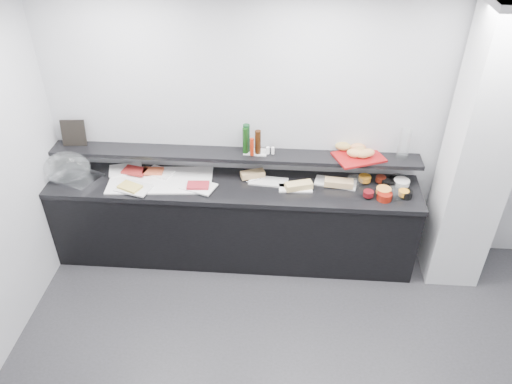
# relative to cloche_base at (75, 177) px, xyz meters

# --- Properties ---
(back_wall) EXTENTS (5.00, 0.02, 2.70)m
(back_wall) POSITION_rel_cloche_base_xyz_m (2.25, 0.32, 0.43)
(back_wall) COLOR #B4B7BC
(back_wall) RESTS_ON ground
(ceiling) EXTENTS (5.00, 5.00, 0.00)m
(ceiling) POSITION_rel_cloche_base_xyz_m (2.25, -1.68, 1.78)
(ceiling) COLOR white
(ceiling) RESTS_ON back_wall
(column) EXTENTS (0.50, 0.50, 2.70)m
(column) POSITION_rel_cloche_base_xyz_m (3.75, -0.03, 0.43)
(column) COLOR silver
(column) RESTS_ON ground
(buffet_cabinet) EXTENTS (3.60, 0.60, 0.85)m
(buffet_cabinet) POSITION_rel_cloche_base_xyz_m (1.55, 0.02, -0.50)
(buffet_cabinet) COLOR black
(buffet_cabinet) RESTS_ON ground
(counter_top) EXTENTS (3.62, 0.62, 0.05)m
(counter_top) POSITION_rel_cloche_base_xyz_m (1.55, 0.02, -0.05)
(counter_top) COLOR black
(counter_top) RESTS_ON buffet_cabinet
(wall_shelf) EXTENTS (3.60, 0.25, 0.04)m
(wall_shelf) POSITION_rel_cloche_base_xyz_m (1.55, 0.19, 0.21)
(wall_shelf) COLOR black
(wall_shelf) RESTS_ON back_wall
(cloche_base) EXTENTS (0.57, 0.49, 0.04)m
(cloche_base) POSITION_rel_cloche_base_xyz_m (0.00, 0.00, 0.00)
(cloche_base) COLOR silver
(cloche_base) RESTS_ON counter_top
(cloche_dome) EXTENTS (0.50, 0.40, 0.34)m
(cloche_dome) POSITION_rel_cloche_base_xyz_m (-0.06, -0.00, 0.11)
(cloche_dome) COLOR white
(cloche_dome) RESTS_ON cloche_base
(linen_runner) EXTENTS (1.03, 0.55, 0.01)m
(linen_runner) POSITION_rel_cloche_base_xyz_m (0.84, 0.03, -0.01)
(linen_runner) COLOR white
(linen_runner) RESTS_ON counter_top
(platter_meat_a) EXTENTS (0.37, 0.30, 0.01)m
(platter_meat_a) POSITION_rel_cloche_base_xyz_m (0.45, 0.18, 0.00)
(platter_meat_a) COLOR white
(platter_meat_a) RESTS_ON linen_runner
(food_meat_a) EXTENTS (0.26, 0.20, 0.02)m
(food_meat_a) POSITION_rel_cloche_base_xyz_m (0.56, 0.13, 0.02)
(food_meat_a) COLOR maroon
(food_meat_a) RESTS_ON platter_meat_a
(platter_salmon) EXTENTS (0.31, 0.27, 0.01)m
(platter_salmon) POSITION_rel_cloche_base_xyz_m (0.81, 0.15, 0.00)
(platter_salmon) COLOR white
(platter_salmon) RESTS_ON linen_runner
(food_salmon) EXTENTS (0.20, 0.14, 0.02)m
(food_salmon) POSITION_rel_cloche_base_xyz_m (0.75, 0.14, 0.02)
(food_salmon) COLOR #D3502B
(food_salmon) RESTS_ON platter_salmon
(platter_cheese) EXTENTS (0.36, 0.29, 0.01)m
(platter_cheese) POSITION_rel_cloche_base_xyz_m (0.63, -0.14, 0.00)
(platter_cheese) COLOR silver
(platter_cheese) RESTS_ON linen_runner
(food_cheese) EXTENTS (0.25, 0.21, 0.02)m
(food_cheese) POSITION_rel_cloche_base_xyz_m (0.59, -0.15, 0.02)
(food_cheese) COLOR #D6BB53
(food_cheese) RESTS_ON platter_cheese
(platter_meat_b) EXTENTS (0.37, 0.30, 0.01)m
(platter_meat_b) POSITION_rel_cloche_base_xyz_m (1.24, -0.07, 0.00)
(platter_meat_b) COLOR white
(platter_meat_b) RESTS_ON linen_runner
(food_meat_b) EXTENTS (0.22, 0.15, 0.02)m
(food_meat_b) POSITION_rel_cloche_base_xyz_m (1.23, -0.08, 0.02)
(food_meat_b) COLOR maroon
(food_meat_b) RESTS_ON platter_meat_b
(sandwich_plate_left) EXTENTS (0.39, 0.20, 0.01)m
(sandwich_plate_left) POSITION_rel_cloche_base_xyz_m (1.90, 0.09, -0.01)
(sandwich_plate_left) COLOR silver
(sandwich_plate_left) RESTS_ON counter_top
(sandwich_food_left) EXTENTS (0.25, 0.17, 0.06)m
(sandwich_food_left) POSITION_rel_cloche_base_xyz_m (1.74, 0.15, 0.02)
(sandwich_food_left) COLOR tan
(sandwich_food_left) RESTS_ON sandwich_plate_left
(tongs_left) EXTENTS (0.15, 0.08, 0.01)m
(tongs_left) POSITION_rel_cloche_base_xyz_m (1.76, 0.08, -0.00)
(tongs_left) COLOR #B0B1B7
(tongs_left) RESTS_ON sandwich_plate_left
(sandwich_plate_mid) EXTENTS (0.32, 0.15, 0.01)m
(sandwich_plate_mid) POSITION_rel_cloche_base_xyz_m (2.16, -0.01, -0.01)
(sandwich_plate_mid) COLOR white
(sandwich_plate_mid) RESTS_ON counter_top
(sandwich_food_mid) EXTENTS (0.28, 0.17, 0.06)m
(sandwich_food_mid) POSITION_rel_cloche_base_xyz_m (2.19, -0.02, 0.02)
(sandwich_food_mid) COLOR tan
(sandwich_food_mid) RESTS_ON sandwich_plate_mid
(tongs_mid) EXTENTS (0.15, 0.07, 0.01)m
(tongs_mid) POSITION_rel_cloche_base_xyz_m (2.19, -0.05, -0.00)
(tongs_mid) COLOR silver
(tongs_mid) RESTS_ON sandwich_plate_mid
(sandwich_plate_right) EXTENTS (0.42, 0.24, 0.01)m
(sandwich_plate_right) POSITION_rel_cloche_base_xyz_m (2.55, 0.11, -0.01)
(sandwich_plate_right) COLOR white
(sandwich_plate_right) RESTS_ON counter_top
(sandwich_food_right) EXTENTS (0.28, 0.13, 0.06)m
(sandwich_food_right) POSITION_rel_cloche_base_xyz_m (2.57, 0.06, 0.02)
(sandwich_food_right) COLOR tan
(sandwich_food_right) RESTS_ON sandwich_plate_right
(tongs_right) EXTENTS (0.13, 0.10, 0.01)m
(tongs_right) POSITION_rel_cloche_base_xyz_m (2.56, 0.06, -0.00)
(tongs_right) COLOR silver
(tongs_right) RESTS_ON sandwich_plate_right
(bowl_glass_fruit) EXTENTS (0.19, 0.19, 0.07)m
(bowl_glass_fruit) POSITION_rel_cloche_base_xyz_m (2.73, 0.11, 0.02)
(bowl_glass_fruit) COLOR white
(bowl_glass_fruit) RESTS_ON counter_top
(fill_glass_fruit) EXTENTS (0.14, 0.14, 0.05)m
(fill_glass_fruit) POSITION_rel_cloche_base_xyz_m (2.83, 0.15, 0.03)
(fill_glass_fruit) COLOR orange
(fill_glass_fruit) RESTS_ON bowl_glass_fruit
(bowl_black_jam) EXTENTS (0.21, 0.21, 0.07)m
(bowl_black_jam) POSITION_rel_cloche_base_xyz_m (3.06, 0.13, 0.02)
(bowl_black_jam) COLOR black
(bowl_black_jam) RESTS_ON counter_top
(fill_black_jam) EXTENTS (0.12, 0.12, 0.05)m
(fill_black_jam) POSITION_rel_cloche_base_xyz_m (2.98, 0.15, 0.03)
(fill_black_jam) COLOR #51160B
(fill_black_jam) RESTS_ON bowl_black_jam
(bowl_glass_cream) EXTENTS (0.23, 0.23, 0.07)m
(bowl_glass_cream) POSITION_rel_cloche_base_xyz_m (3.15, 0.14, 0.02)
(bowl_glass_cream) COLOR silver
(bowl_glass_cream) RESTS_ON counter_top
(fill_glass_cream) EXTENTS (0.16, 0.16, 0.05)m
(fill_glass_cream) POSITION_rel_cloche_base_xyz_m (3.17, 0.11, 0.03)
(fill_glass_cream) COLOR white
(fill_glass_cream) RESTS_ON bowl_glass_cream
(bowl_red_jam) EXTENTS (0.18, 0.18, 0.07)m
(bowl_red_jam) POSITION_rel_cloche_base_xyz_m (2.98, -0.12, 0.02)
(bowl_red_jam) COLOR maroon
(bowl_red_jam) RESTS_ON counter_top
(fill_red_jam) EXTENTS (0.11, 0.11, 0.05)m
(fill_red_jam) POSITION_rel_cloche_base_xyz_m (2.84, -0.10, 0.03)
(fill_red_jam) COLOR #560C10
(fill_red_jam) RESTS_ON bowl_red_jam
(bowl_glass_salmon) EXTENTS (0.16, 0.16, 0.07)m
(bowl_glass_salmon) POSITION_rel_cloche_base_xyz_m (3.08, -0.07, 0.02)
(bowl_glass_salmon) COLOR white
(bowl_glass_salmon) RESTS_ON counter_top
(fill_glass_salmon) EXTENTS (0.17, 0.17, 0.05)m
(fill_glass_salmon) POSITION_rel_cloche_base_xyz_m (2.98, -0.04, 0.03)
(fill_glass_salmon) COLOR orange
(fill_glass_salmon) RESTS_ON bowl_glass_salmon
(bowl_black_fruit) EXTENTS (0.11, 0.11, 0.07)m
(bowl_black_fruit) POSITION_rel_cloche_base_xyz_m (3.19, -0.07, 0.02)
(bowl_black_fruit) COLOR black
(bowl_black_fruit) RESTS_ON counter_top
(fill_black_fruit) EXTENTS (0.12, 0.12, 0.05)m
(fill_black_fruit) POSITION_rel_cloche_base_xyz_m (3.17, -0.07, 0.03)
(fill_black_fruit) COLOR orange
(fill_black_fruit) RESTS_ON bowl_black_fruit
(framed_print) EXTENTS (0.24, 0.10, 0.26)m
(framed_print) POSITION_rel_cloche_base_xyz_m (-0.03, 0.24, 0.36)
(framed_print) COLOR black
(framed_print) RESTS_ON wall_shelf
(print_art) EXTENTS (0.19, 0.11, 0.22)m
(print_art) POSITION_rel_cloche_base_xyz_m (-0.03, 0.29, 0.36)
(print_art) COLOR beige
(print_art) RESTS_ON framed_print
(condiment_tray) EXTENTS (0.23, 0.15, 0.01)m
(condiment_tray) POSITION_rel_cloche_base_xyz_m (1.76, 0.22, 0.24)
(condiment_tray) COLOR white
(condiment_tray) RESTS_ON wall_shelf
(bottle_green_a) EXTENTS (0.06, 0.06, 0.26)m
(bottle_green_a) POSITION_rel_cloche_base_xyz_m (1.67, 0.19, 0.37)
(bottle_green_a) COLOR #10340E
(bottle_green_a) RESTS_ON condiment_tray
(bottle_brown) EXTENTS (0.07, 0.07, 0.24)m
(bottle_brown) POSITION_rel_cloche_base_xyz_m (1.79, 0.19, 0.36)
(bottle_brown) COLOR #311809
(bottle_brown) RESTS_ON condiment_tray
(bottle_green_b) EXTENTS (0.07, 0.07, 0.28)m
(bottle_green_b) POSITION_rel_cloche_base_xyz_m (1.67, 0.23, 0.38)
(bottle_green_b) COLOR #0E3618
(bottle_green_b) RESTS_ON condiment_tray
(bottle_hot) EXTENTS (0.05, 0.05, 0.18)m
(bottle_hot) POSITION_rel_cloche_base_xyz_m (1.73, 0.15, 0.33)
(bottle_hot) COLOR #A3220B
(bottle_hot) RESTS_ON condiment_tray
(shaker_salt) EXTENTS (0.04, 0.04, 0.07)m
(shaker_salt) POSITION_rel_cloche_base_xyz_m (1.93, 0.19, 0.28)
(shaker_salt) COLOR white
(shaker_salt) RESTS_ON condiment_tray
(shaker_pepper) EXTENTS (0.04, 0.04, 0.07)m
(shaker_pepper) POSITION_rel_cloche_base_xyz_m (1.88, 0.19, 0.28)
(shaker_pepper) COLOR white
(shaker_pepper) RESTS_ON condiment_tray
(bread_tray) EXTENTS (0.53, 0.46, 0.02)m
(bread_tray) POSITION_rel_cloche_base_xyz_m (2.75, 0.19, 0.24)
(bread_tray) COLOR maroon
(bread_tray) RESTS_ON wall_shelf
(bread_roll_nw) EXTENTS (0.17, 0.12, 0.08)m
(bread_roll_nw) POSITION_rel_cloche_base_xyz_m (2.60, 0.30, 0.29)
(bread_roll_nw) COLOR #B29044
(bread_roll_nw) RESTS_ON bread_tray
(bread_roll_n) EXTENTS (0.15, 0.10, 0.08)m
(bread_roll_n) POSITION_rel_cloche_base_xyz_m (2.75, 0.29, 0.29)
(bread_roll_n) COLOR #CC824E
(bread_roll_n) RESTS_ON bread_tray
(bread_roll_ne) EXTENTS (0.15, 0.12, 0.08)m
(bread_roll_ne) POSITION_rel_cloche_base_xyz_m (2.76, 0.23, 0.29)
(bread_roll_ne) COLOR #AE7B42
(bread_roll_ne) RESTS_ON bread_tray
(bread_roll_se) EXTENTS (0.16, 0.11, 0.08)m
(bread_roll_se) POSITION_rel_cloche_base_xyz_m (2.78, 0.17, 0.29)
(bread_roll_se) COLOR tan
(bread_roll_se) RESTS_ON bread_tray
(bread_roll_midw) EXTENTS (0.16, 0.13, 0.08)m
(bread_roll_midw) POSITION_rel_cloche_base_xyz_m (2.70, 0.17, 0.29)
(bread_roll_midw) COLOR tan
(bread_roll_midw) RESTS_ON bread_tray
(bread_roll_mide) EXTENTS (0.17, 0.14, 0.08)m
(bread_roll_mide) POSITION_rel_cloche_base_xyz_m (2.83, 0.19, 0.29)
(bread_roll_mide) COLOR tan
(bread_roll_mide) RESTS_ON bread_tray
(carafe) EXTENTS (0.14, 0.14, 0.30)m
(carafe) POSITION_rel_cloche_base_xyz_m (3.16, 0.22, 0.38)
(carafe) COLOR white
(carafe) RESTS_ON wall_shelf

